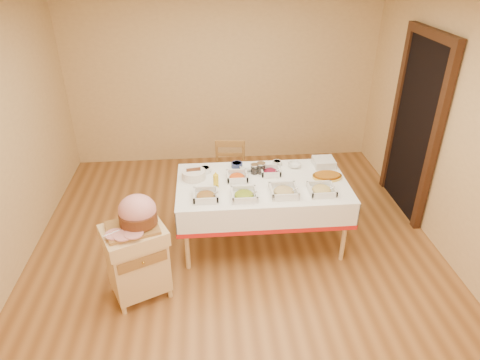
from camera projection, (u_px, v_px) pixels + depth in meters
name	position (u px, v px, depth m)	size (l,w,h in m)	color
room_shell	(236.00, 149.00, 4.02)	(5.00, 5.00, 5.00)	#915B2D
doorway	(416.00, 125.00, 5.06)	(0.09, 1.10, 2.20)	black
dining_table	(262.00, 195.00, 4.64)	(1.82, 1.02, 0.76)	#DDB679
butcher_cart	(137.00, 258.00, 3.97)	(0.68, 0.63, 0.76)	#DDB679
dining_chair	(230.00, 176.00, 5.36)	(0.43, 0.41, 0.87)	olive
ham_on_board	(137.00, 214.00, 3.79)	(0.48, 0.45, 0.32)	olive
serving_dish_a	(206.00, 195.00, 4.26)	(0.25, 0.25, 0.11)	silver
serving_dish_b	(244.00, 195.00, 4.28)	(0.26, 0.26, 0.10)	silver
serving_dish_c	(284.00, 191.00, 4.33)	(0.28, 0.28, 0.11)	silver
serving_dish_d	(322.00, 190.00, 4.37)	(0.26, 0.26, 0.10)	silver
serving_dish_e	(237.00, 177.00, 4.60)	(0.23, 0.22, 0.11)	silver
serving_dish_f	(270.00, 171.00, 4.71)	(0.22, 0.21, 0.10)	silver
small_bowl_left	(205.00, 169.00, 4.75)	(0.13, 0.13, 0.06)	silver
small_bowl_mid	(237.00, 165.00, 4.86)	(0.13, 0.13, 0.05)	navy
small_bowl_right	(277.00, 163.00, 4.90)	(0.10, 0.10, 0.05)	silver
bowl_white_imported	(247.00, 168.00, 4.82)	(0.17, 0.17, 0.04)	silver
bowl_small_imported	(294.00, 165.00, 4.87)	(0.15, 0.15, 0.05)	silver
preserve_jar_left	(254.00, 169.00, 4.72)	(0.09, 0.09, 0.11)	silver
preserve_jar_right	(261.00, 168.00, 4.72)	(0.10, 0.10, 0.12)	silver
mustard_bottle	(216.00, 180.00, 4.44)	(0.06, 0.06, 0.18)	gold
bread_basket	(194.00, 174.00, 4.62)	(0.26, 0.26, 0.11)	silver
plate_stack	(324.00, 162.00, 4.89)	(0.23, 0.23, 0.08)	silver
brass_platter	(327.00, 176.00, 4.65)	(0.32, 0.23, 0.04)	gold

